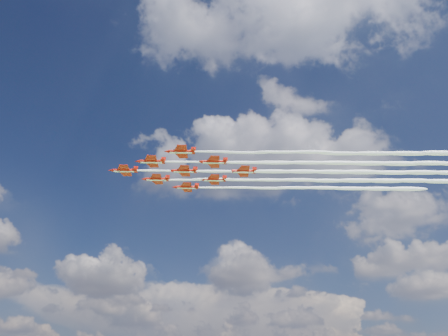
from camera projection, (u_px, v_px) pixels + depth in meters
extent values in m
cylinder|color=#BB140A|center=(124.00, 170.00, 138.97)|extent=(6.93, 2.80, 0.95)
cone|color=#BB140A|center=(111.00, 170.00, 138.90)|extent=(1.93, 1.39, 0.95)
cone|color=#BB140A|center=(137.00, 170.00, 139.02)|extent=(1.49, 1.19, 0.87)
ellipsoid|color=black|center=(119.00, 169.00, 139.12)|extent=(1.95, 1.25, 0.62)
cube|color=#BB140A|center=(126.00, 171.00, 138.95)|extent=(4.84, 8.43, 0.12)
cube|color=#BB140A|center=(135.00, 170.00, 139.01)|extent=(2.02, 3.33, 0.10)
cube|color=#BB140A|center=(136.00, 168.00, 139.37)|extent=(1.37, 0.49, 1.56)
cube|color=white|center=(124.00, 172.00, 138.77)|extent=(6.47, 2.52, 0.10)
cylinder|color=#BB140A|center=(151.00, 161.00, 133.43)|extent=(6.93, 2.80, 0.95)
cone|color=#BB140A|center=(137.00, 161.00, 133.37)|extent=(1.93, 1.39, 0.95)
cone|color=#BB140A|center=(165.00, 161.00, 133.49)|extent=(1.49, 1.19, 0.87)
ellipsoid|color=black|center=(146.00, 160.00, 133.58)|extent=(1.95, 1.25, 0.62)
cube|color=#BB140A|center=(153.00, 161.00, 133.42)|extent=(4.84, 8.43, 0.12)
cube|color=#BB140A|center=(163.00, 161.00, 133.48)|extent=(2.02, 3.33, 0.10)
cube|color=#BB140A|center=(164.00, 159.00, 133.83)|extent=(1.37, 0.49, 1.56)
cube|color=white|center=(151.00, 163.00, 133.24)|extent=(6.47, 2.52, 0.10)
cylinder|color=#BB140A|center=(157.00, 179.00, 144.77)|extent=(6.93, 2.80, 0.95)
cone|color=#BB140A|center=(143.00, 179.00, 144.71)|extent=(1.93, 1.39, 0.95)
cone|color=#BB140A|center=(169.00, 179.00, 144.83)|extent=(1.49, 1.19, 0.87)
ellipsoid|color=black|center=(151.00, 178.00, 144.92)|extent=(1.95, 1.25, 0.62)
cube|color=#BB140A|center=(158.00, 179.00, 144.76)|extent=(4.84, 8.43, 0.12)
cube|color=#BB140A|center=(167.00, 179.00, 144.82)|extent=(2.02, 3.33, 0.10)
cube|color=#BB140A|center=(168.00, 177.00, 145.17)|extent=(1.37, 0.49, 1.56)
cube|color=white|center=(156.00, 180.00, 144.57)|extent=(6.47, 2.52, 0.10)
cylinder|color=#BB140A|center=(181.00, 152.00, 127.90)|extent=(6.93, 2.80, 0.95)
cone|color=#BB140A|center=(166.00, 151.00, 127.83)|extent=(1.93, 1.39, 0.95)
cone|color=#BB140A|center=(195.00, 152.00, 127.95)|extent=(1.49, 1.19, 0.87)
ellipsoid|color=black|center=(175.00, 150.00, 128.05)|extent=(1.95, 1.25, 0.62)
cube|color=#BB140A|center=(183.00, 152.00, 127.88)|extent=(4.84, 8.43, 0.12)
cube|color=#BB140A|center=(193.00, 152.00, 127.95)|extent=(2.02, 3.33, 0.10)
cube|color=#BB140A|center=(194.00, 149.00, 128.30)|extent=(1.37, 0.49, 1.56)
cube|color=white|center=(181.00, 153.00, 127.70)|extent=(6.47, 2.52, 0.10)
cylinder|color=#BB140A|center=(184.00, 171.00, 139.24)|extent=(6.93, 2.80, 0.95)
cone|color=#BB140A|center=(170.00, 171.00, 139.17)|extent=(1.93, 1.39, 0.95)
cone|color=#BB140A|center=(197.00, 171.00, 139.29)|extent=(1.49, 1.19, 0.87)
ellipsoid|color=black|center=(179.00, 170.00, 139.39)|extent=(1.95, 1.25, 0.62)
cube|color=#BB140A|center=(185.00, 171.00, 139.22)|extent=(4.84, 8.43, 0.12)
cube|color=#BB140A|center=(195.00, 171.00, 139.28)|extent=(2.02, 3.33, 0.10)
cube|color=#BB140A|center=(195.00, 169.00, 139.64)|extent=(1.37, 0.49, 1.56)
cube|color=white|center=(184.00, 172.00, 139.04)|extent=(6.47, 2.52, 0.10)
cylinder|color=#BB140A|center=(186.00, 187.00, 150.57)|extent=(6.93, 2.80, 0.95)
cone|color=#BB140A|center=(174.00, 187.00, 150.51)|extent=(1.93, 1.39, 0.95)
cone|color=#BB140A|center=(198.00, 187.00, 150.63)|extent=(1.49, 1.19, 0.87)
ellipsoid|color=black|center=(181.00, 186.00, 150.73)|extent=(1.95, 1.25, 0.62)
cube|color=#BB140A|center=(188.00, 187.00, 150.56)|extent=(4.84, 8.43, 0.12)
cube|color=#BB140A|center=(196.00, 187.00, 150.62)|extent=(2.02, 3.33, 0.10)
cube|color=#BB140A|center=(197.00, 185.00, 150.98)|extent=(1.37, 0.49, 1.56)
cube|color=white|center=(186.00, 188.00, 150.38)|extent=(6.47, 2.52, 0.10)
cylinder|color=#BB140A|center=(214.00, 162.00, 133.70)|extent=(6.93, 2.80, 0.95)
cone|color=#BB140A|center=(199.00, 162.00, 133.64)|extent=(1.93, 1.39, 0.95)
cone|color=#BB140A|center=(227.00, 162.00, 133.76)|extent=(1.49, 1.19, 0.87)
ellipsoid|color=black|center=(208.00, 161.00, 133.85)|extent=(1.95, 1.25, 0.62)
cube|color=#BB140A|center=(215.00, 162.00, 133.69)|extent=(4.84, 8.43, 0.12)
cube|color=#BB140A|center=(225.00, 162.00, 133.75)|extent=(2.02, 3.33, 0.10)
cube|color=#BB140A|center=(225.00, 160.00, 134.10)|extent=(1.37, 0.49, 1.56)
cube|color=white|center=(214.00, 163.00, 133.51)|extent=(6.47, 2.52, 0.10)
cylinder|color=#BB140A|center=(214.00, 179.00, 145.04)|extent=(6.93, 2.80, 0.95)
cone|color=#BB140A|center=(201.00, 179.00, 144.98)|extent=(1.93, 1.39, 0.95)
cone|color=#BB140A|center=(226.00, 180.00, 145.10)|extent=(1.49, 1.19, 0.87)
ellipsoid|color=black|center=(209.00, 178.00, 145.19)|extent=(1.95, 1.25, 0.62)
cube|color=#BB140A|center=(215.00, 180.00, 145.03)|extent=(4.84, 8.43, 0.12)
cube|color=#BB140A|center=(224.00, 180.00, 145.09)|extent=(2.02, 3.33, 0.10)
cube|color=#BB140A|center=(225.00, 177.00, 145.44)|extent=(1.37, 0.49, 1.56)
cube|color=white|center=(214.00, 181.00, 144.84)|extent=(6.47, 2.52, 0.10)
cylinder|color=#BB140A|center=(243.00, 171.00, 139.51)|extent=(6.93, 2.80, 0.95)
cone|color=#BB140A|center=(230.00, 171.00, 139.44)|extent=(1.93, 1.39, 0.95)
cone|color=#BB140A|center=(256.00, 171.00, 139.56)|extent=(1.49, 1.19, 0.87)
ellipsoid|color=black|center=(238.00, 170.00, 139.66)|extent=(1.95, 1.25, 0.62)
cube|color=#BB140A|center=(245.00, 171.00, 139.49)|extent=(4.84, 8.43, 0.12)
cube|color=#BB140A|center=(254.00, 171.00, 139.55)|extent=(2.02, 3.33, 0.10)
cube|color=#BB140A|center=(255.00, 169.00, 139.91)|extent=(1.37, 0.49, 1.56)
cube|color=white|center=(243.00, 172.00, 139.31)|extent=(6.47, 2.52, 0.10)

